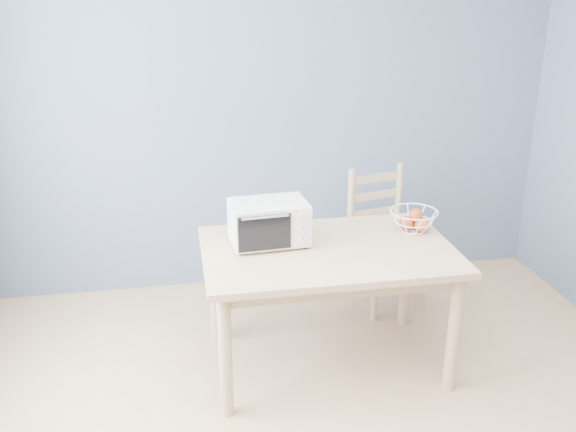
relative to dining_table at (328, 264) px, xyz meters
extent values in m
cube|color=slate|center=(-0.12, 1.19, 0.65)|extent=(4.00, 0.01, 2.60)
cube|color=tan|center=(0.00, 0.00, 0.08)|extent=(1.40, 0.90, 0.04)
cylinder|color=tan|center=(-0.62, -0.37, -0.29)|extent=(0.07, 0.07, 0.71)
cylinder|color=tan|center=(0.62, -0.37, -0.29)|extent=(0.07, 0.07, 0.71)
cylinder|color=tan|center=(-0.62, 0.37, -0.29)|extent=(0.07, 0.07, 0.71)
cylinder|color=tan|center=(0.62, 0.37, -0.29)|extent=(0.07, 0.07, 0.71)
cube|color=white|center=(-0.32, 0.12, 0.23)|extent=(0.45, 0.31, 0.24)
cube|color=black|center=(-0.37, 0.12, 0.23)|extent=(0.29, 0.27, 0.18)
cube|color=black|center=(-0.36, -0.03, 0.23)|extent=(0.29, 0.03, 0.20)
cylinder|color=silver|center=(-0.36, -0.05, 0.33)|extent=(0.26, 0.03, 0.01)
cube|color=white|center=(-0.15, -0.01, 0.23)|extent=(0.12, 0.01, 0.22)
cylinder|color=black|center=(-0.49, 0.00, 0.11)|extent=(0.02, 0.02, 0.01)
cylinder|color=black|center=(-0.13, 0.02, 0.11)|extent=(0.02, 0.02, 0.01)
cylinder|color=black|center=(-0.50, 0.21, 0.11)|extent=(0.02, 0.02, 0.01)
cylinder|color=black|center=(-0.14, 0.24, 0.11)|extent=(0.02, 0.02, 0.01)
cylinder|color=silver|center=(-0.15, -0.02, 0.30)|extent=(0.04, 0.02, 0.04)
cylinder|color=silver|center=(-0.15, -0.02, 0.23)|extent=(0.04, 0.02, 0.04)
cylinder|color=silver|center=(-0.15, -0.02, 0.17)|extent=(0.04, 0.02, 0.04)
torus|color=white|center=(0.55, 0.15, 0.23)|extent=(0.30, 0.30, 0.01)
torus|color=white|center=(0.55, 0.15, 0.17)|extent=(0.24, 0.24, 0.01)
torus|color=white|center=(0.55, 0.15, 0.11)|extent=(0.14, 0.14, 0.01)
sphere|color=#AF1C17|center=(0.51, 0.16, 0.15)|extent=(0.09, 0.09, 0.09)
sphere|color=#D25618|center=(0.59, 0.12, 0.15)|extent=(0.09, 0.09, 0.09)
sphere|color=#DF9456|center=(0.56, 0.20, 0.15)|extent=(0.08, 0.08, 0.08)
sphere|color=#AF1C17|center=(0.56, 0.14, 0.21)|extent=(0.08, 0.08, 0.08)
cube|color=tan|center=(0.58, 0.66, -0.16)|extent=(0.53, 0.53, 0.03)
cylinder|color=tan|center=(0.44, 0.44, -0.41)|extent=(0.05, 0.05, 0.47)
cylinder|color=tan|center=(0.81, 0.52, -0.41)|extent=(0.05, 0.05, 0.47)
cylinder|color=tan|center=(0.36, 0.81, -0.41)|extent=(0.05, 0.05, 0.47)
cylinder|color=tan|center=(0.73, 0.89, -0.41)|extent=(0.05, 0.05, 0.47)
cylinder|color=tan|center=(0.36, 0.81, 0.06)|extent=(0.05, 0.05, 0.47)
cylinder|color=tan|center=(0.73, 0.89, 0.06)|extent=(0.05, 0.05, 0.47)
cube|color=tan|center=(0.54, 0.85, -0.04)|extent=(0.37, 0.10, 0.05)
cube|color=tan|center=(0.54, 0.85, 0.09)|extent=(0.37, 0.10, 0.05)
cube|color=tan|center=(0.54, 0.85, 0.22)|extent=(0.37, 0.10, 0.05)
camera|label=1|loc=(-0.80, -3.18, 1.54)|focal=40.00mm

